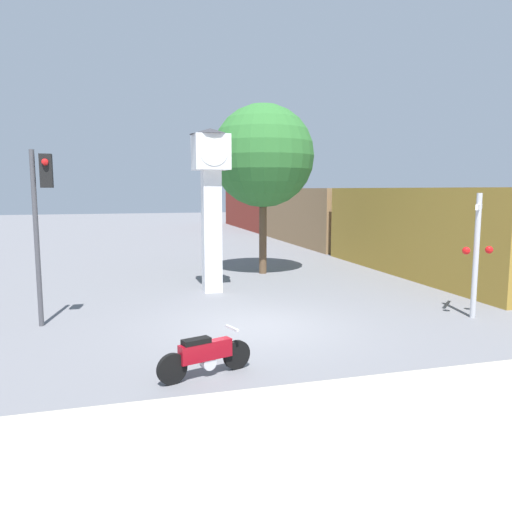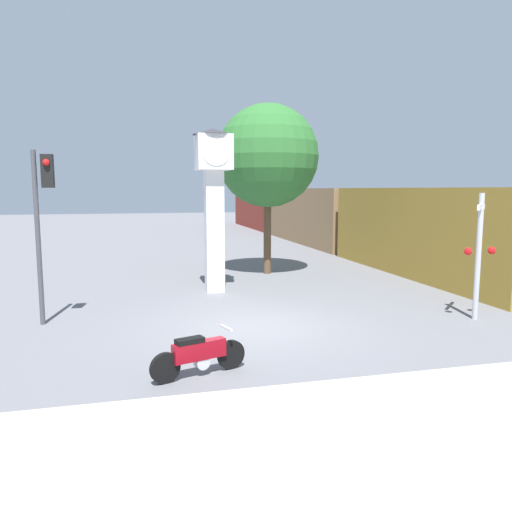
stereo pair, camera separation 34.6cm
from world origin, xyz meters
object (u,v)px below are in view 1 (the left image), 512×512
Objects in this scene: freight_train at (309,215)px; traffic_light at (41,206)px; street_tree at (263,156)px; railroad_crossing_signal at (477,250)px; motorcycle at (205,355)px; clock_tower at (211,185)px.

freight_train is 8.55× the size of traffic_light.
traffic_light is at bearing -140.87° from street_tree.
street_tree reaches higher than railroad_crossing_signal.
motorcycle is 8.14m from clock_tower.
motorcycle is 7.92m from railroad_crossing_signal.
clock_tower is at bearing -131.31° from street_tree.
freight_train is at bearing 59.64° from street_tree.
clock_tower reaches higher than freight_train.
freight_train is 21.34m from traffic_light.
freight_train is (10.32, 20.89, 1.30)m from motorcycle.
motorcycle is 0.05× the size of freight_train.
railroad_crossing_signal is at bearing -41.01° from clock_tower.
railroad_crossing_signal is (7.49, 2.20, 1.39)m from motorcycle.
clock_tower is 1.62× the size of railroad_crossing_signal.
street_tree reaches higher than motorcycle.
clock_tower reaches higher than motorcycle.
street_tree is (7.32, 5.95, 1.67)m from traffic_light.
traffic_light is 10.94m from railroad_crossing_signal.
motorcycle is 11.93m from street_tree.
traffic_light is (-13.49, -16.49, 1.24)m from freight_train.
traffic_light is (-4.70, -2.97, -0.53)m from clock_tower.
clock_tower is at bearing 32.30° from traffic_light.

